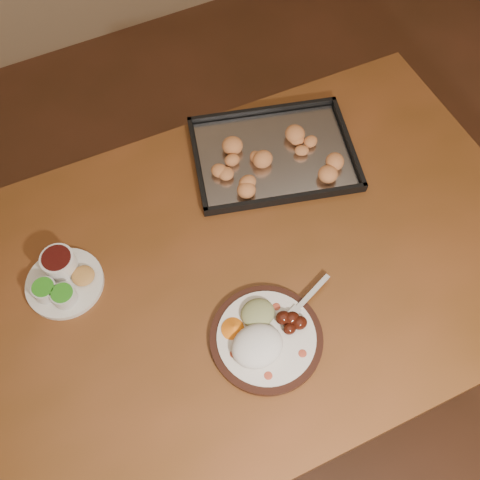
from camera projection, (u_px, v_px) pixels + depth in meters
ground at (280, 401)px, 1.82m from camera, size 4.00×4.00×0.00m
dining_table at (229, 289)px, 1.31m from camera, size 1.53×0.95×0.75m
dinner_plate at (263, 337)px, 1.13m from camera, size 0.31×0.24×0.06m
condiment_saucer at (62, 279)px, 1.19m from camera, size 0.17×0.17×0.06m
baking_tray at (274, 153)px, 1.37m from camera, size 0.47×0.40×0.04m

